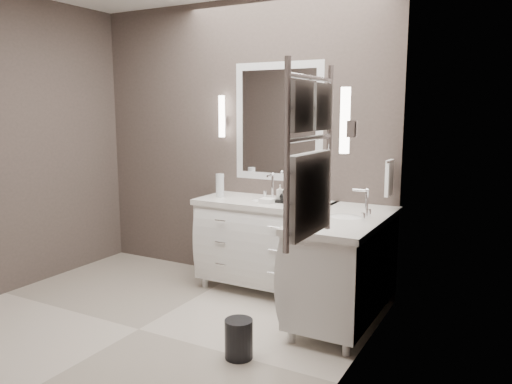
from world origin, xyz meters
The scene contains 18 objects.
floor centered at (0.00, 0.00, -0.01)m, with size 3.20×3.00×0.01m, color beige.
wall_back centered at (0.00, 1.50, 1.35)m, with size 3.20×0.01×2.70m, color #473D39.
wall_right centered at (1.60, 0.00, 1.35)m, with size 0.01×3.00×2.70m, color #473D39.
vanity_back centered at (0.45, 1.23, 0.49)m, with size 1.24×0.59×0.97m.
vanity_right centered at (1.33, 0.90, 0.49)m, with size 0.59×1.24×0.97m.
mirror_back centered at (0.45, 1.49, 1.55)m, with size 0.90×0.02×1.10m.
mirror_right centered at (1.59, 0.80, 1.55)m, with size 0.02×0.90×1.10m.
sconce_back centered at (-0.13, 1.43, 1.59)m, with size 0.06×0.06×0.40m.
sconce_right centered at (1.53, 0.22, 1.59)m, with size 0.06×0.06×0.40m.
towel_bar_corner centered at (1.54, 1.36, 1.12)m, with size 0.03×0.22×0.30m.
towel_ladder centered at (1.55, -0.40, 1.39)m, with size 0.06×0.58×0.90m.
waste_bin centered at (0.90, -0.01, 0.13)m, with size 0.19×0.19×0.27m, color black.
amenity_tray_back centered at (0.63, 1.21, 0.86)m, with size 0.15×0.11×0.02m, color black.
amenity_tray_right centered at (1.21, 0.49, 0.86)m, with size 0.13×0.18×0.03m, color black.
water_bottle centered at (0.00, 1.18, 0.96)m, with size 0.08×0.08×0.22m, color silver.
soap_bottle_a centered at (0.60, 1.23, 0.94)m, with size 0.06×0.06×0.13m, color white.
soap_bottle_b centered at (0.66, 1.18, 0.92)m, with size 0.07×0.07×0.09m, color black.
soap_bottle_c centered at (1.21, 0.49, 0.95)m, with size 0.06×0.06×0.15m, color white.
Camera 1 is at (2.52, -2.73, 1.67)m, focal length 35.00 mm.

